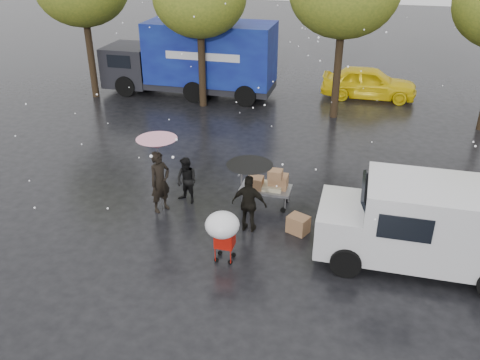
% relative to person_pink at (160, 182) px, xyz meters
% --- Properties ---
extents(ground, '(90.00, 90.00, 0.00)m').
position_rel_person_pink_xyz_m(ground, '(1.71, -0.62, -0.93)').
color(ground, black).
rests_on(ground, ground).
extents(person_pink, '(0.72, 0.81, 1.87)m').
position_rel_person_pink_xyz_m(person_pink, '(0.00, 0.00, 0.00)').
color(person_pink, black).
rests_on(person_pink, ground).
extents(person_middle, '(0.86, 0.77, 1.45)m').
position_rel_person_pink_xyz_m(person_middle, '(0.57, 0.65, -0.21)').
color(person_middle, black).
rests_on(person_middle, ground).
extents(person_black, '(1.00, 0.45, 1.67)m').
position_rel_person_pink_xyz_m(person_black, '(2.76, -0.42, -0.10)').
color(person_black, black).
rests_on(person_black, ground).
extents(umbrella_pink, '(1.15, 1.15, 2.29)m').
position_rel_person_pink_xyz_m(umbrella_pink, '(-0.00, 0.00, 1.20)').
color(umbrella_pink, '#4C4C4C').
rests_on(umbrella_pink, ground).
extents(umbrella_black, '(1.23, 1.23, 2.01)m').
position_rel_person_pink_xyz_m(umbrella_black, '(2.76, -0.42, 0.93)').
color(umbrella_black, '#4C4C4C').
rests_on(umbrella_black, ground).
extents(vendor_cart, '(1.52, 0.80, 1.27)m').
position_rel_person_pink_xyz_m(vendor_cart, '(2.99, 1.06, -0.21)').
color(vendor_cart, slate).
rests_on(vendor_cart, ground).
extents(shopping_cart, '(0.84, 0.84, 1.46)m').
position_rel_person_pink_xyz_m(shopping_cart, '(2.50, -2.08, 0.13)').
color(shopping_cart, red).
rests_on(shopping_cart, ground).
extents(white_van, '(4.91, 2.18, 2.20)m').
position_rel_person_pink_xyz_m(white_van, '(7.30, -0.85, 0.23)').
color(white_van, silver).
rests_on(white_van, ground).
extents(blue_truck, '(8.30, 2.60, 3.50)m').
position_rel_person_pink_xyz_m(blue_truck, '(-2.70, 10.93, 0.82)').
color(blue_truck, '#0C0E60').
rests_on(blue_truck, ground).
extents(box_ground_near, '(0.68, 0.62, 0.49)m').
position_rel_person_pink_xyz_m(box_ground_near, '(4.10, -0.20, -0.69)').
color(box_ground_near, brown).
rests_on(box_ground_near, ground).
extents(box_ground_far, '(0.46, 0.37, 0.34)m').
position_rel_person_pink_xyz_m(box_ground_far, '(5.01, 0.04, -0.77)').
color(box_ground_far, brown).
rests_on(box_ground_far, ground).
extents(yellow_taxi, '(4.48, 1.85, 1.52)m').
position_rel_person_pink_xyz_m(yellow_taxi, '(5.56, 12.45, -0.18)').
color(yellow_taxi, yellow).
rests_on(yellow_taxi, ground).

